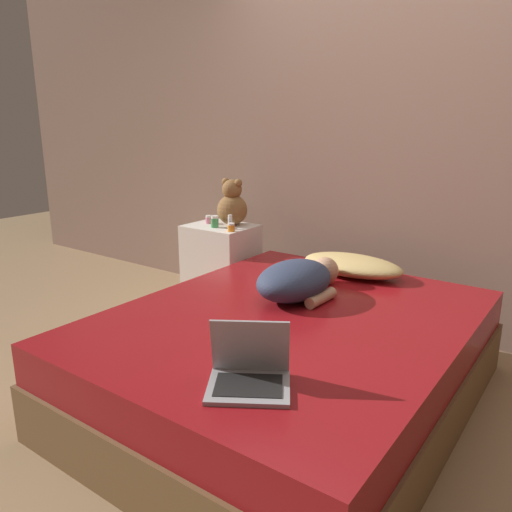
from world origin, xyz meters
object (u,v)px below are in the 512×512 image
teddy_bear (232,205)px  book (243,334)px  laptop (249,371)px  bottle_clear (230,222)px  pillow (352,265)px  bottle_green (215,222)px  bottle_orange (231,227)px  bottle_pink (208,219)px  person_lying (298,280)px

teddy_bear → book: size_ratio=1.56×
laptop → bottle_clear: 1.84m
pillow → bottle_green: 1.05m
laptop → bottle_orange: bearing=98.2°
bottle_orange → book: 1.35m
teddy_bear → bottle_pink: size_ratio=5.62×
person_lying → book: person_lying is taller
person_lying → bottle_orange: (-0.80, 0.44, 0.11)m
pillow → teddy_bear: (-0.99, 0.08, 0.26)m
pillow → bottle_pink: bottle_pink is taller
bottle_green → bottle_clear: bearing=8.8°
teddy_bear → bottle_clear: teddy_bear is taller
laptop → bottle_pink: (-1.45, 1.45, 0.15)m
bottle_green → pillow: bearing=3.4°
bottle_clear → bottle_orange: 0.08m
pillow → book: bearing=-89.4°
pillow → bottle_green: size_ratio=7.54×
pillow → laptop: 1.46m
laptop → book: bearing=97.9°
teddy_bear → book: bearing=-50.0°
bottle_green → bottle_orange: (0.18, -0.04, -0.01)m
person_lying → bottle_clear: size_ratio=6.42×
pillow → bottle_orange: bottle_orange is taller
bottle_clear → bottle_green: bearing=-171.2°
bottle_clear → bottle_orange: bottle_clear is taller
teddy_bear → bottle_green: size_ratio=4.01×
bottle_pink → bottle_green: size_ratio=0.71×
bottle_clear → book: bottle_clear is taller
bottle_clear → pillow: bearing=2.6°
teddy_bear → bottle_orange: size_ratio=5.85×
teddy_bear → bottle_orange: (0.13, -0.18, -0.12)m
bottle_pink → bottle_orange: (0.31, -0.12, -0.00)m
laptop → bottle_pink: size_ratio=6.12×
pillow → person_lying: person_lying is taller
person_lying → bottle_orange: bottle_orange is taller
bottle_orange → teddy_bear: bearing=126.3°
person_lying → bottle_pink: bottle_pink is taller
person_lying → bottle_clear: bearing=152.4°
bottle_green → bottle_pink: bearing=147.9°
bottle_clear → laptop: bearing=-49.3°
pillow → bottle_green: bearing=-176.6°
teddy_bear → bottle_clear: size_ratio=3.36×
teddy_bear → bottle_pink: (-0.18, -0.06, -0.12)m
bottle_green → teddy_bear: bearing=71.6°
laptop → book: 0.41m
person_lying → bottle_clear: bottle_clear is taller
pillow → laptop: laptop is taller
bottle_orange → bottle_green: bearing=168.0°
book → laptop: bearing=-49.8°
pillow → book: size_ratio=2.93×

